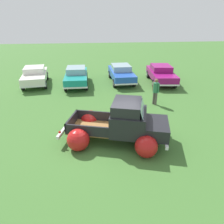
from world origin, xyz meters
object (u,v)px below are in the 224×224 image
Objects in this scene: lane_cone_1 at (122,108)px; vintage_pickup_truck at (123,126)px; spectator_0 at (156,90)px; show_car_1 at (76,76)px; show_car_0 at (35,75)px; show_car_3 at (161,73)px; lane_cone_0 at (129,108)px; show_car_2 at (121,73)px.

vintage_pickup_truck is at bearing -98.54° from lane_cone_1.
lane_cone_1 is (-2.31, -1.03, -0.64)m from spectator_0.
show_car_1 reaches higher than lane_cone_1.
show_car_0 is 7.05× the size of lane_cone_1.
show_car_3 is at bearing 79.44° from show_car_0.
spectator_0 reaches higher than lane_cone_0.
lane_cone_0 is at bearing 29.00° from show_car_1.
show_car_2 and show_car_3 have the same top height.
spectator_0 is (-2.02, -4.75, 0.17)m from show_car_3.
show_car_0 is 7.05× the size of lane_cone_0.
show_car_0 reaches higher than lane_cone_0.
show_car_1 is at bearing -84.24° from show_car_3.
show_car_1 is 0.92× the size of show_car_3.
show_car_1 is (3.39, -0.54, -0.00)m from show_car_0.
show_car_2 is at bearing 97.68° from vintage_pickup_truck.
show_car_1 is (-2.35, 8.79, 0.02)m from vintage_pickup_truck.
show_car_3 is (3.34, -0.57, 0.00)m from show_car_2.
vintage_pickup_truck is 1.10× the size of show_car_2.
lane_cone_1 is at bearing 175.40° from spectator_0.
show_car_1 reaches higher than lane_cone_0.
show_car_0 is 3.43m from show_car_1.
show_car_2 is 7.19× the size of lane_cone_1.
show_car_0 is 9.26m from lane_cone_0.
show_car_2 is at bearing 85.25° from lane_cone_0.
show_car_1 is 0.98× the size of show_car_2.
show_car_0 is at bearing 133.94° from lane_cone_1.
show_car_0 is at bearing -86.90° from show_car_3.
show_car_1 and show_car_3 have the same top height.
show_car_0 is (-5.74, 9.33, 0.02)m from vintage_pickup_truck.
show_car_3 is 7.63× the size of lane_cone_0.
show_car_1 is 3.81m from show_car_2.
show_car_2 is at bearing 75.44° from spectator_0.
show_car_3 is (10.52, -0.64, 0.00)m from show_car_0.
show_car_1 is at bearing -84.04° from show_car_2.
show_car_2 is (1.43, 9.26, 0.02)m from vintage_pickup_truck.
show_car_0 is at bearing 119.10° from spectator_0.
lane_cone_0 is 1.00× the size of lane_cone_1.
lane_cone_1 is at bearing 97.93° from vintage_pickup_truck.
show_car_1 is 7.13m from show_car_3.
spectator_0 is at bearing 29.31° from lane_cone_0.
show_car_2 is 6.39m from lane_cone_0.
spectator_0 is (1.32, -5.31, 0.17)m from show_car_2.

